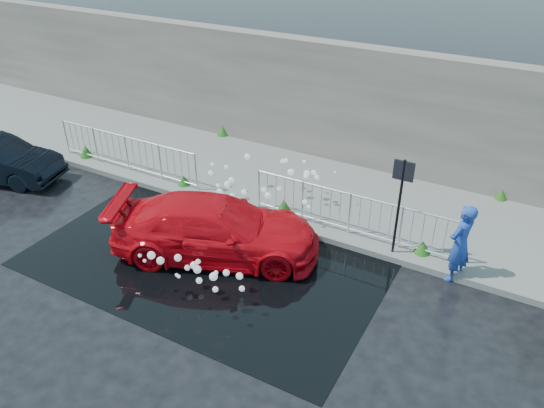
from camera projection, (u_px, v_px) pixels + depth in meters
The scene contains 12 objects.
ground at pixel (164, 275), 11.73m from camera, with size 90.00×90.00×0.00m, color black.
pavement at pixel (273, 180), 15.46m from camera, with size 30.00×4.00×0.15m, color slate.
curb at pixel (236, 211), 13.95m from camera, with size 30.00×0.25×0.16m, color slate.
retaining_wall at pixel (308, 97), 16.19m from camera, with size 30.00×0.60×3.50m, color #5A554C.
puddle at pixel (209, 258), 12.27m from camera, with size 8.00×5.00×0.01m, color black.
sign_post at pixel (401, 192), 11.44m from camera, with size 0.45×0.06×2.50m.
railing_left at pixel (127, 152), 15.55m from camera, with size 5.05×0.05×1.10m.
railing_right at pixel (350, 212), 12.63m from camera, with size 5.05×0.05×1.10m.
weeds at pixel (254, 178), 15.02m from camera, with size 12.17×3.93×0.40m.
water_spray at pixel (242, 212), 12.67m from camera, with size 3.54×5.52×1.00m.
red_car at pixel (216, 229), 12.10m from camera, with size 1.93×4.74×1.38m, color red.
person at pixel (460, 244), 11.18m from camera, with size 0.67×0.44×1.84m, color #2043A3.
Camera 1 is at (6.59, -6.97, 7.33)m, focal length 35.00 mm.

